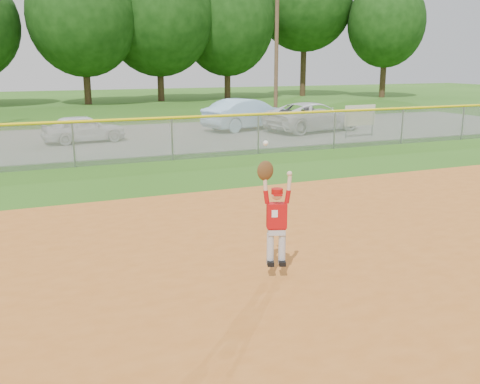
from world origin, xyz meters
name	(u,v)px	position (x,y,z in m)	size (l,w,h in m)	color
ground	(318,249)	(0.00, 0.00, 0.00)	(120.00, 120.00, 0.00)	#285814
clay_infield	(432,317)	(0.00, -3.00, 0.02)	(24.00, 16.00, 0.04)	#B15F20
parking_strip	(137,138)	(0.00, 16.00, 0.01)	(44.00, 10.00, 0.03)	slate
car_white_a	(84,128)	(-2.36, 15.49, 0.62)	(1.39, 3.45, 1.18)	white
car_blue	(247,114)	(5.84, 16.83, 0.81)	(1.64, 4.72, 1.55)	#99C7E5
car_white_b	(313,117)	(8.62, 15.02, 0.74)	(2.35, 5.10, 1.42)	silver
sponsor_sign	(360,116)	(9.42, 12.22, 0.98)	(1.68, 0.16, 1.49)	gray
outfield_fence	(172,135)	(0.00, 10.00, 0.88)	(40.06, 0.10, 1.55)	gray
power_lines	(128,37)	(1.00, 22.00, 4.68)	(19.40, 0.24, 9.00)	#4C3823
tree_line	(86,8)	(0.96, 37.90, 7.53)	(62.37, 13.00, 14.43)	#422D1C
ballplayer	(275,214)	(-1.37, -0.92, 1.08)	(0.56, 0.34, 2.00)	silver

